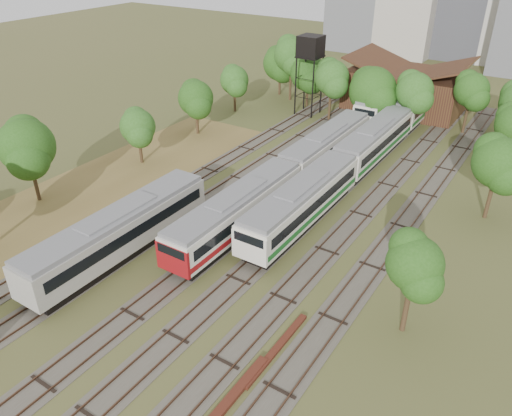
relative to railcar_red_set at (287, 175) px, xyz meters
The scene contains 14 objects.
ground 25.00m from the railcar_red_set, 85.40° to the right, with size 240.00×240.00×0.00m, color #475123.
dry_grass_patch 23.31m from the railcar_red_set, 133.55° to the right, with size 14.00×60.00×0.04m, color brown.
tracks 2.41m from the railcar_red_set, ahead, with size 24.60×80.00×0.19m.
railcar_red_set is the anchor object (origin of this frame).
railcar_green_set 13.70m from the railcar_red_set, 73.03° to the left, with size 3.23×52.08×4.00m.
railcar_rear 27.72m from the railcar_red_set, 90.00° to the left, with size 3.28×16.08×4.06m.
old_grey_coach 17.75m from the railcar_red_set, 109.76° to the right, with size 3.23×18.00×4.00m.
water_tower 26.18m from the railcar_red_set, 113.20° to the left, with size 3.15×3.15×10.89m.
rail_pile_near 26.53m from the railcar_red_set, 67.80° to the right, with size 0.58×8.68×0.29m, color #582619.
rail_pile_far 21.63m from the railcar_red_set, 61.75° to the right, with size 0.46×7.38×0.24m, color #582619.
maintenance_shed 33.17m from the railcar_red_set, 88.27° to the left, with size 16.45×11.55×7.58m.
tree_band_left 18.70m from the railcar_red_set, behind, with size 8.62×64.44×8.40m.
tree_band_far 25.50m from the railcar_red_set, 89.38° to the left, with size 37.86×10.65×9.49m.
tree_band_right 19.73m from the railcar_red_set, 26.75° to the left, with size 5.64×37.71×7.89m.
Camera 1 is at (19.82, -14.43, 23.84)m, focal length 35.00 mm.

